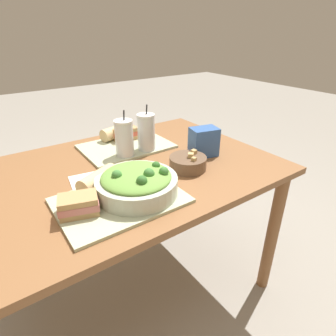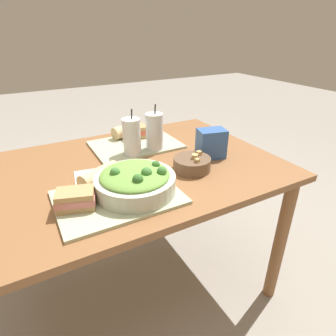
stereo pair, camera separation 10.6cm
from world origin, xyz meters
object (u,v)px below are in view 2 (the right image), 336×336
baguette_far (125,131)px  napkin_folded (95,175)px  salad_bowl (135,180)px  drink_cup_red (154,133)px  soup_bowl (192,163)px  sandwich_near (76,199)px  chip_bag (211,144)px  baguette_near (100,176)px  drink_cup_dark (132,138)px  sandwich_far (136,132)px

baguette_far → napkin_folded: size_ratio=0.78×
salad_bowl → drink_cup_red: 0.41m
baguette_far → drink_cup_red: (0.07, -0.23, 0.05)m
soup_bowl → sandwich_near: same height
drink_cup_red → chip_bag: size_ratio=1.56×
salad_bowl → chip_bag: bearing=17.2°
baguette_near → napkin_folded: (0.00, 0.10, -0.04)m
drink_cup_red → baguette_near: bearing=-148.1°
napkin_folded → drink_cup_dark: bearing=27.3°
salad_bowl → baguette_near: bearing=128.7°
sandwich_near → baguette_near: baguette_near is taller
baguette_near → chip_bag: (0.54, 0.02, 0.02)m
baguette_near → drink_cup_red: size_ratio=0.80×
drink_cup_dark → sandwich_far: bearing=63.0°
soup_bowl → sandwich_far: 0.47m
drink_cup_red → chip_bag: 0.28m
baguette_far → chip_bag: 0.50m
sandwich_far → chip_bag: chip_bag is taller
soup_bowl → baguette_near: bearing=171.9°
baguette_far → drink_cup_dark: (-0.05, -0.23, 0.05)m
sandwich_near → baguette_far: baguette_far is taller
salad_bowl → baguette_far: bearing=73.0°
sandwich_near → chip_bag: chip_bag is taller
salad_bowl → sandwich_near: (-0.22, 0.00, -0.01)m
sandwich_near → baguette_far: bearing=72.8°
drink_cup_dark → napkin_folded: drink_cup_dark is taller
salad_bowl → baguette_near: 0.16m
baguette_near → chip_bag: chip_bag is taller
salad_bowl → baguette_near: (-0.10, 0.12, -0.01)m
sandwich_far → napkin_folded: size_ratio=0.73×
drink_cup_red → chip_bag: bearing=-44.0°
soup_bowl → sandwich_near: bearing=-172.8°
soup_bowl → sandwich_near: (-0.51, -0.06, 0.01)m
drink_cup_dark → napkin_folded: (-0.22, -0.11, -0.09)m
salad_bowl → baguette_near: size_ratio=1.66×
sandwich_far → drink_cup_dark: (-0.10, -0.19, 0.05)m
baguette_far → drink_cup_dark: drink_cup_dark is taller
soup_bowl → baguette_far: 0.51m
salad_bowl → baguette_far: salad_bowl is taller
baguette_near → sandwich_far: bearing=-63.7°
baguette_near → chip_bag: bearing=-113.7°
salad_bowl → baguette_far: 0.59m
salad_bowl → chip_bag: (0.45, 0.14, 0.01)m
sandwich_near → baguette_near: (0.12, 0.12, 0.00)m
sandwich_far → drink_cup_red: (0.02, -0.19, 0.05)m
baguette_far → drink_cup_red: drink_cup_red is taller
soup_bowl → napkin_folded: bearing=158.0°
drink_cup_dark → drink_cup_red: drink_cup_red is taller
salad_bowl → napkin_folded: (-0.09, 0.22, -0.06)m
chip_bag → soup_bowl: bearing=-141.3°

